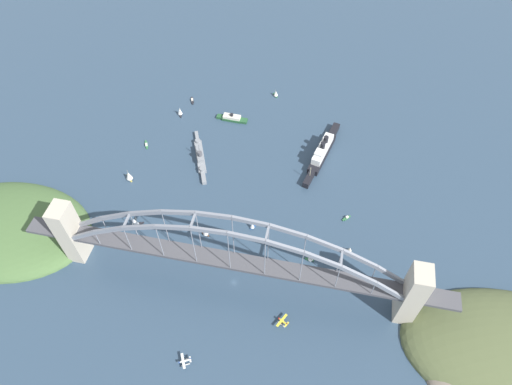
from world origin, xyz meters
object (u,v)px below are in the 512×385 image
seaplane_second_in_formation (283,322)px  small_boat_5 (350,250)px  small_boat_0 (311,258)px  small_boat_6 (192,100)px  harbor_arch_bridge (232,260)px  small_boat_4 (129,176)px  seaplane_taxiing_near_bridge (185,361)px  small_boat_8 (205,231)px  small_boat_10 (252,225)px  naval_cruiser (200,156)px  ocean_liner (322,152)px  small_boat_2 (276,93)px  small_boat_3 (347,218)px  small_boat_7 (180,111)px  harbor_ferry_steamer (232,118)px  small_boat_1 (135,222)px  small_boat_9 (146,145)px

seaplane_second_in_formation → small_boat_5: size_ratio=1.63×
small_boat_0 → small_boat_6: size_ratio=0.64×
harbor_arch_bridge → small_boat_4: bearing=145.1°
seaplane_taxiing_near_bridge → small_boat_8: (-13.66, 98.81, 2.23)m
small_boat_5 → small_boat_10: (-77.34, 6.57, 0.48)m
small_boat_0 → small_boat_4: size_ratio=0.72×
naval_cruiser → small_boat_4: 64.57m
ocean_liner → small_boat_8: ocean_liner is taller
seaplane_second_in_formation → small_boat_0: (12.39, 53.26, 1.18)m
ocean_liner → small_boat_4: size_ratio=8.15×
naval_cruiser → small_boat_5: size_ratio=9.35×
small_boat_5 → small_boat_8: bearing=-176.4°
small_boat_2 → small_boat_5: (87.89, -172.63, -0.45)m
harbor_arch_bridge → ocean_liner: 150.53m
small_boat_3 → small_boat_0: bearing=-118.2°
naval_cruiser → seaplane_taxiing_near_bridge: naval_cruiser is taller
harbor_arch_bridge → small_boat_4: (-112.00, 78.23, -26.71)m
seaplane_taxiing_near_bridge → seaplane_second_in_formation: size_ratio=0.92×
small_boat_5 → small_boat_7: 215.55m
seaplane_taxiing_near_bridge → small_boat_4: (-94.25, 141.17, 2.55)m
seaplane_taxiing_near_bridge → small_boat_0: size_ratio=1.35×
harbor_ferry_steamer → small_boat_4: small_boat_4 is taller
small_boat_1 → small_boat_9: small_boat_1 is taller
ocean_liner → small_boat_3: ocean_liner is taller
small_boat_2 → small_boat_4: bearing=-127.3°
small_boat_10 → small_boat_3: bearing=18.6°
small_boat_8 → small_boat_9: 117.46m
seaplane_taxiing_near_bridge → small_boat_8: bearing=97.9°
small_boat_0 → small_boat_9: small_boat_0 is taller
naval_cruiser → seaplane_second_in_formation: (98.78, -138.64, -0.64)m
small_boat_3 → small_boat_9: 194.49m
ocean_liner → small_boat_5: 102.37m
seaplane_taxiing_near_bridge → small_boat_4: size_ratio=0.97×
small_boat_9 → small_boat_7: bearing=69.5°
seaplane_second_in_formation → small_boat_3: size_ratio=1.60×
harbor_ferry_steamer → small_boat_4: size_ratio=3.03×
harbor_ferry_steamer → seaplane_taxiing_near_bridge: 235.43m
naval_cruiser → small_boat_0: (111.17, -85.38, 0.54)m
small_boat_5 → small_boat_3: bearing=97.9°
small_boat_3 → small_boat_5: bearing=-82.1°
harbor_arch_bridge → small_boat_0: (52.32, 29.47, -28.04)m
small_boat_0 → ocean_liner: bearing=91.9°
seaplane_second_in_formation → small_boat_6: 250.29m
small_boat_1 → seaplane_taxiing_near_bridge: bearing=-53.4°
small_boat_7 → small_boat_5: bearing=-35.5°
ocean_liner → small_boat_5: ocean_liner is taller
small_boat_0 → small_boat_4: small_boat_4 is taller
naval_cruiser → small_boat_2: 113.07m
small_boat_7 → harbor_arch_bridge: bearing=-60.6°
seaplane_second_in_formation → ocean_liner: bearing=87.0°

